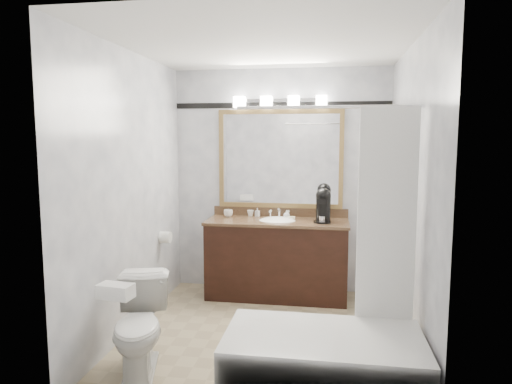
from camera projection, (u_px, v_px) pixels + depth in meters
room at (264, 195)px, 3.88m from camera, size 2.42×2.62×2.52m
vanity at (277, 257)px, 4.98m from camera, size 1.53×0.58×0.97m
mirror at (280, 159)px, 5.11m from camera, size 1.40×0.04×1.10m
vanity_light_bar at (280, 101)px, 4.98m from camera, size 1.02×0.14×0.12m
accent_stripe at (281, 105)px, 5.05m from camera, size 2.40×0.01×0.06m
bathtub at (327, 358)px, 3.03m from camera, size 1.30×0.75×1.96m
tp_roll at (165, 237)px, 4.78m from camera, size 0.11×0.12×0.12m
toilet at (140, 326)px, 3.37m from camera, size 0.55×0.76×0.69m
tissue_box at (116, 291)px, 2.97m from camera, size 0.24×0.15×0.09m
coffee_maker at (323, 205)px, 4.82m from camera, size 0.19×0.24×0.36m
cup_left at (228, 213)px, 5.15m from camera, size 0.11×0.11×0.08m
cup_right at (250, 213)px, 5.19m from camera, size 0.08×0.08×0.07m
soap_bottle_a at (257, 212)px, 5.16m from camera, size 0.06×0.06×0.10m
soap_bottle_b at (287, 214)px, 5.05m from camera, size 0.08×0.08×0.09m
soap_bar at (291, 218)px, 5.02m from camera, size 0.08×0.05×0.03m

